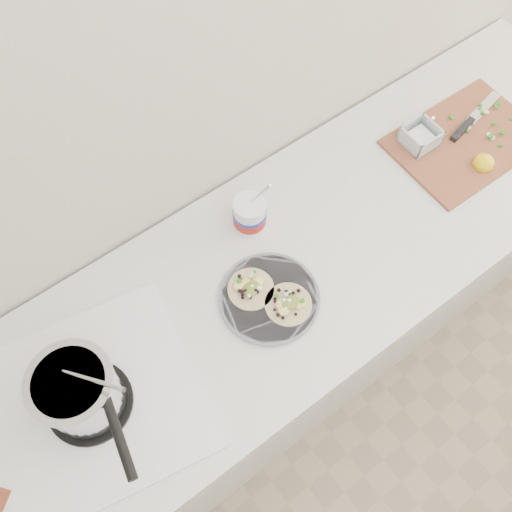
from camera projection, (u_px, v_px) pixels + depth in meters
counter at (279, 322)px, 1.96m from camera, size 2.44×0.66×0.90m
stove at (83, 396)px, 1.31m from camera, size 0.58×0.55×0.25m
taco_plate at (269, 297)px, 1.50m from camera, size 0.27×0.27×0.04m
tub at (251, 213)px, 1.56m from camera, size 0.09×0.09×0.21m
cutboard at (462, 137)px, 1.75m from camera, size 0.45×0.32×0.07m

